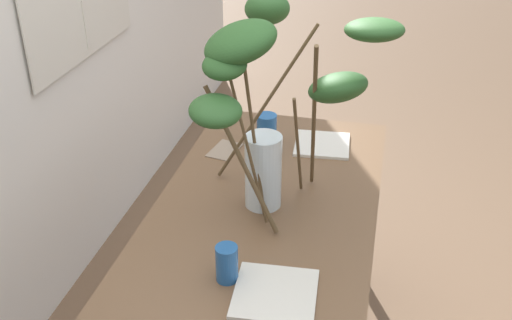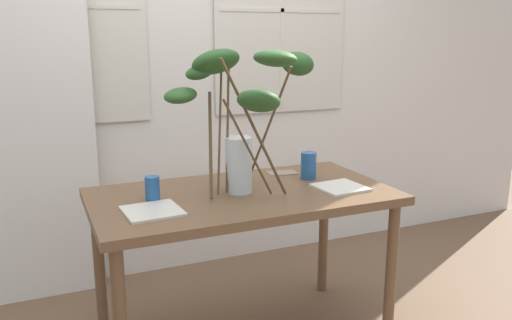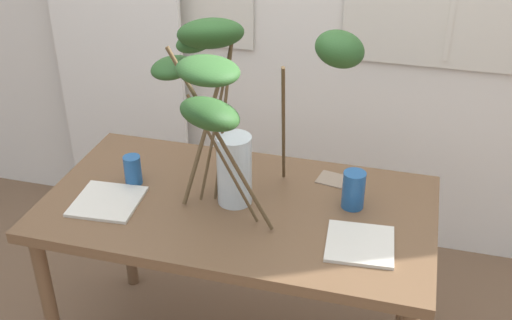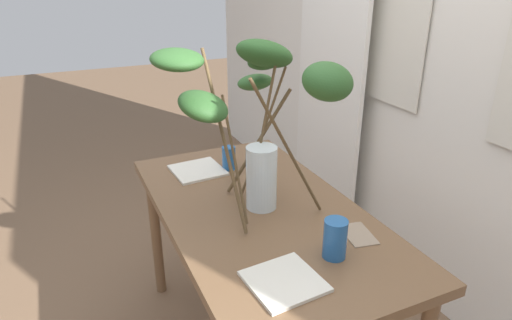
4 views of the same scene
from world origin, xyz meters
name	(u,v)px [view 4 (image 4 of 4)]	position (x,y,z in m)	size (l,w,h in m)	color
back_wall_with_windows	(477,31)	(0.00, 1.03, 1.41)	(5.77, 0.14, 2.80)	silver
curtain_sheer_side	(331,46)	(-0.88, 0.88, 1.22)	(0.67, 0.03, 2.45)	white
dining_table	(260,226)	(0.00, 0.00, 0.69)	(1.38, 0.75, 0.77)	brown
vase_with_branches	(254,104)	(-0.01, -0.02, 1.20)	(0.77, 0.62, 0.69)	silver
drinking_glass_blue_left	(229,158)	(-0.41, 0.03, 0.82)	(0.06, 0.06, 0.11)	#235693
drinking_glass_blue_right	(335,239)	(0.39, 0.09, 0.84)	(0.08, 0.08, 0.14)	#235693
plate_square_left	(198,170)	(-0.45, -0.12, 0.77)	(0.23, 0.23, 0.01)	silver
plate_square_right	(284,281)	(0.45, -0.13, 0.77)	(0.22, 0.22, 0.01)	silver
napkin_folded	(358,234)	(0.32, 0.24, 0.77)	(0.15, 0.10, 0.00)	gray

